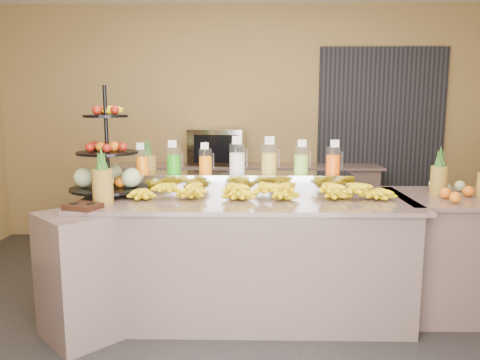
{
  "coord_description": "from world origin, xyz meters",
  "views": [
    {
      "loc": [
        0.02,
        -3.21,
        1.64
      ],
      "look_at": [
        -0.05,
        0.3,
        1.07
      ],
      "focal_mm": 35.0,
      "sensor_mm": 36.0,
      "label": 1
    }
  ],
  "objects_px": {
    "fruit_stand": "(113,167)",
    "condiment_caddy": "(83,206)",
    "pitcher_tray": "(237,182)",
    "banana_heap": "(260,188)",
    "right_fruit_pile": "(464,189)",
    "oven_warmer": "(217,147)"
  },
  "relations": [
    {
      "from": "fruit_stand",
      "to": "condiment_caddy",
      "type": "distance_m",
      "value": 0.57
    },
    {
      "from": "pitcher_tray",
      "to": "banana_heap",
      "type": "distance_m",
      "value": 0.35
    },
    {
      "from": "fruit_stand",
      "to": "right_fruit_pile",
      "type": "height_order",
      "value": "fruit_stand"
    },
    {
      "from": "pitcher_tray",
      "to": "banana_heap",
      "type": "height_order",
      "value": "banana_heap"
    },
    {
      "from": "fruit_stand",
      "to": "right_fruit_pile",
      "type": "relative_size",
      "value": 1.98
    },
    {
      "from": "banana_heap",
      "to": "oven_warmer",
      "type": "xyz_separation_m",
      "value": [
        -0.46,
        1.96,
        0.13
      ]
    },
    {
      "from": "pitcher_tray",
      "to": "oven_warmer",
      "type": "height_order",
      "value": "oven_warmer"
    },
    {
      "from": "fruit_stand",
      "to": "right_fruit_pile",
      "type": "xyz_separation_m",
      "value": [
        2.7,
        -0.12,
        -0.15
      ]
    },
    {
      "from": "banana_heap",
      "to": "fruit_stand",
      "type": "relative_size",
      "value": 2.37
    },
    {
      "from": "banana_heap",
      "to": "right_fruit_pile",
      "type": "relative_size",
      "value": 4.7
    },
    {
      "from": "pitcher_tray",
      "to": "oven_warmer",
      "type": "relative_size",
      "value": 2.93
    },
    {
      "from": "oven_warmer",
      "to": "fruit_stand",
      "type": "bearing_deg",
      "value": -105.39
    },
    {
      "from": "condiment_caddy",
      "to": "oven_warmer",
      "type": "height_order",
      "value": "oven_warmer"
    },
    {
      "from": "oven_warmer",
      "to": "right_fruit_pile",
      "type": "bearing_deg",
      "value": -38.55
    },
    {
      "from": "fruit_stand",
      "to": "right_fruit_pile",
      "type": "bearing_deg",
      "value": -9.08
    },
    {
      "from": "banana_heap",
      "to": "right_fruit_pile",
      "type": "bearing_deg",
      "value": 0.74
    },
    {
      "from": "fruit_stand",
      "to": "condiment_caddy",
      "type": "height_order",
      "value": "fruit_stand"
    },
    {
      "from": "fruit_stand",
      "to": "oven_warmer",
      "type": "bearing_deg",
      "value": 62.35
    },
    {
      "from": "pitcher_tray",
      "to": "fruit_stand",
      "type": "xyz_separation_m",
      "value": [
        -0.98,
        -0.16,
        0.14
      ]
    },
    {
      "from": "fruit_stand",
      "to": "condiment_caddy",
      "type": "relative_size",
      "value": 3.75
    },
    {
      "from": "fruit_stand",
      "to": "condiment_caddy",
      "type": "xyz_separation_m",
      "value": [
        -0.06,
        -0.53,
        -0.2
      ]
    },
    {
      "from": "condiment_caddy",
      "to": "right_fruit_pile",
      "type": "bearing_deg",
      "value": 8.46
    }
  ]
}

